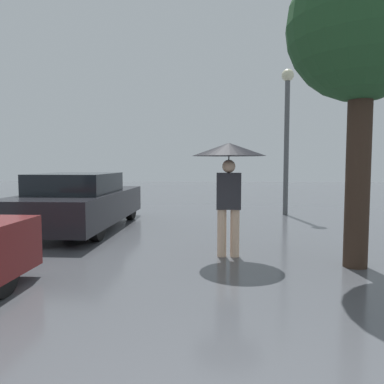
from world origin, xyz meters
name	(u,v)px	position (x,y,z in m)	size (l,w,h in m)	color
pedestrian	(229,163)	(0.18, 5.40, 1.51)	(1.17, 1.17, 1.83)	beige
parked_car_farthest	(80,202)	(-3.19, 7.83, 0.61)	(1.88, 4.54, 1.28)	black
tree	(363,30)	(2.01, 4.92, 3.36)	(2.11, 2.11, 4.48)	#38281E
street_lamp	(287,123)	(1.98, 10.47, 2.67)	(0.35, 0.35, 4.19)	#515456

